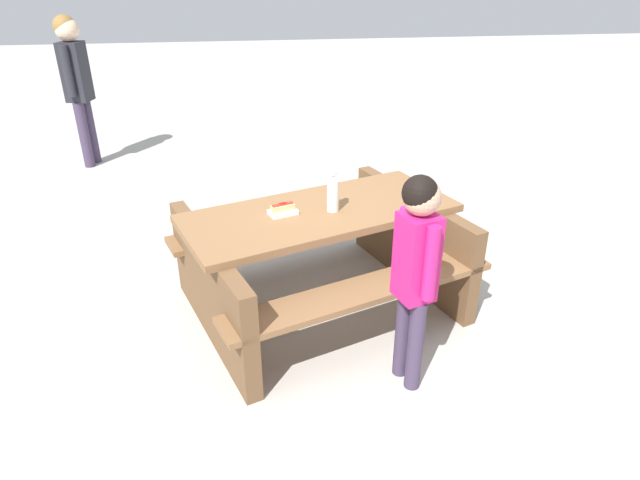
{
  "coord_description": "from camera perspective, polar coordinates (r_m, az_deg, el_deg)",
  "views": [
    {
      "loc": [
        0.49,
        3.24,
        2.2
      ],
      "look_at": [
        0.0,
        0.0,
        0.52
      ],
      "focal_mm": 30.43,
      "sensor_mm": 36.0,
      "label": 1
    }
  ],
  "objects": [
    {
      "name": "picnic_table",
      "position": [
        3.72,
        0.0,
        -1.1
      ],
      "size": [
        2.16,
        1.92,
        0.75
      ],
      "color": "brown",
      "rests_on": "ground"
    },
    {
      "name": "child_in_coat",
      "position": [
        2.89,
        10.08,
        -1.89
      ],
      "size": [
        0.23,
        0.31,
        1.28
      ],
      "color": "#3F334C",
      "rests_on": "ground"
    },
    {
      "name": "ground_plane",
      "position": [
        3.95,
        0.0,
        -6.8
      ],
      "size": [
        30.0,
        30.0,
        0.0
      ],
      "primitive_type": "plane",
      "color": "#B7B2A8",
      "rests_on": "ground"
    },
    {
      "name": "bystander_adult",
      "position": [
        7.02,
        -24.35,
        15.75
      ],
      "size": [
        0.29,
        0.41,
        1.71
      ],
      "color": "#3F334C",
      "rests_on": "ground"
    },
    {
      "name": "soda_bottle",
      "position": [
        3.52,
        1.37,
        4.98
      ],
      "size": [
        0.08,
        0.08,
        0.27
      ],
      "color": "silver",
      "rests_on": "picnic_table"
    },
    {
      "name": "hotdog_tray",
      "position": [
        3.51,
        -3.93,
        3.18
      ],
      "size": [
        0.21,
        0.16,
        0.08
      ],
      "color": "white",
      "rests_on": "picnic_table"
    }
  ]
}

